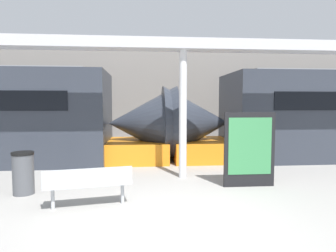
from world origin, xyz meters
TOP-DOWN VIEW (x-y plane):
  - ground_plane at (0.00, 0.00)m, footprint 60.00×60.00m
  - station_wall at (0.00, 9.94)m, footprint 56.00×0.20m
  - bench_near at (-1.54, 0.91)m, footprint 1.69×0.74m
  - trash_bin at (-3.13, 1.92)m, footprint 0.47×0.47m
  - poster_board at (2.06, 2.07)m, footprint 1.24×0.07m
  - support_column_near at (0.59, 3.13)m, footprint 0.21×0.21m
  - canopy_beam at (0.59, 3.13)m, footprint 28.00×0.60m

SIDE VIEW (x-z plane):
  - ground_plane at x=0.00m, z-range 0.00..0.00m
  - trash_bin at x=-3.13m, z-range 0.00..0.95m
  - bench_near at x=-1.54m, z-range 0.10..0.89m
  - poster_board at x=2.06m, z-range 0.01..1.81m
  - support_column_near at x=0.59m, z-range 0.00..3.42m
  - station_wall at x=0.00m, z-range 0.00..5.00m
  - canopy_beam at x=0.59m, z-range 3.42..3.70m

